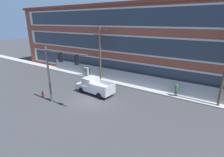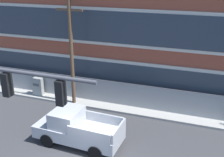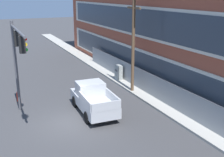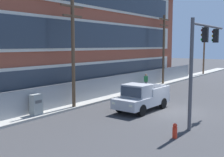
# 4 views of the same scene
# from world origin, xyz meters

# --- Properties ---
(ground_plane) EXTENTS (160.00, 160.00, 0.00)m
(ground_plane) POSITION_xyz_m (0.00, 0.00, 0.00)
(ground_plane) COLOR #38383A
(sidewalk_building_side) EXTENTS (80.00, 1.76, 0.16)m
(sidewalk_building_side) POSITION_xyz_m (0.00, 6.98, 0.08)
(sidewalk_building_side) COLOR #9E9B93
(sidewalk_building_side) RESTS_ON ground
(brick_mill_building) EXTENTS (41.88, 8.97, 11.21)m
(brick_mill_building) POSITION_xyz_m (-3.33, 12.04, 5.62)
(brick_mill_building) COLOR brown
(brick_mill_building) RESTS_ON ground
(chain_link_fence) EXTENTS (36.62, 0.06, 1.88)m
(chain_link_fence) POSITION_xyz_m (3.59, 7.17, 0.96)
(chain_link_fence) COLOR gray
(chain_link_fence) RESTS_ON ground
(traffic_signal_mast) EXTENTS (5.86, 0.43, 6.20)m
(traffic_signal_mast) POSITION_xyz_m (-1.98, -2.59, 4.42)
(traffic_signal_mast) COLOR #4C4C51
(traffic_signal_mast) RESTS_ON ground
(pickup_truck_silver) EXTENTS (5.05, 2.24, 2.00)m
(pickup_truck_silver) POSITION_xyz_m (-1.10, 1.97, 0.94)
(pickup_truck_silver) COLOR #B2B5BA
(pickup_truck_silver) RESTS_ON ground
(utility_pole_near_corner) EXTENTS (2.24, 0.26, 8.02)m
(utility_pole_near_corner) POSITION_xyz_m (-3.52, 6.36, 4.43)
(utility_pole_near_corner) COLOR brown
(utility_pole_near_corner) RESTS_ON ground
(electrical_cabinet) EXTENTS (0.74, 0.51, 1.51)m
(electrical_cabinet) POSITION_xyz_m (-6.76, 6.68, 0.76)
(electrical_cabinet) COLOR #939993
(electrical_cabinet) RESTS_ON ground
(pedestrian_near_cabinet) EXTENTS (0.43, 0.46, 1.69)m
(pedestrian_near_cabinet) POSITION_xyz_m (7.74, 6.49, 0.97)
(pedestrian_near_cabinet) COLOR #4C4C51
(pedestrian_near_cabinet) RESTS_ON ground
(fire_hydrant) EXTENTS (0.24, 0.24, 0.78)m
(fire_hydrant) POSITION_xyz_m (-5.41, -2.49, 0.38)
(fire_hydrant) COLOR red
(fire_hydrant) RESTS_ON ground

